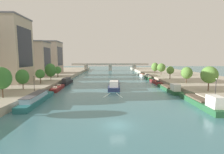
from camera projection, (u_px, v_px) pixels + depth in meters
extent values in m
plane|color=#42757F|center=(118.00, 125.00, 25.52)|extent=(400.00, 400.00, 0.00)
cube|color=#A89E89|center=(33.00, 78.00, 79.20)|extent=(36.00, 170.00, 1.70)
cube|color=#A89E89|center=(188.00, 78.00, 80.87)|extent=(36.00, 170.00, 1.70)
cube|color=#1E284C|center=(114.00, 85.00, 60.89)|extent=(4.92, 20.89, 1.15)
cube|color=#1E284C|center=(115.00, 81.00, 71.51)|extent=(3.75, 1.43, 0.94)
cube|color=#1E284C|center=(114.00, 83.00, 60.82)|extent=(5.00, 20.90, 0.06)
cube|color=white|center=(114.00, 84.00, 53.71)|extent=(3.12, 4.29, 1.95)
cube|color=black|center=(114.00, 82.00, 55.74)|extent=(2.33, 0.15, 0.55)
cube|color=brown|center=(114.00, 82.00, 62.85)|extent=(3.57, 10.92, 0.36)
cylinder|color=#232328|center=(116.00, 85.00, 54.56)|extent=(0.07, 0.07, 1.10)
cube|color=silver|center=(119.00, 95.00, 46.33)|extent=(1.71, 5.93, 0.03)
cube|color=silver|center=(107.00, 95.00, 46.43)|extent=(2.28, 5.79, 0.03)
cube|color=#23666B|center=(37.00, 101.00, 38.29)|extent=(3.22, 15.94, 1.17)
cube|color=#23666B|center=(49.00, 93.00, 46.50)|extent=(2.67, 1.32, 0.95)
cube|color=#23666B|center=(37.00, 98.00, 38.22)|extent=(3.28, 15.94, 0.06)
cube|color=#9EBCD6|center=(35.00, 96.00, 37.37)|extent=(2.56, 10.22, 1.15)
cube|color=#4C4C51|center=(35.00, 94.00, 37.29)|extent=(2.74, 10.53, 0.08)
cylinder|color=#232328|center=(29.00, 101.00, 33.45)|extent=(0.07, 0.07, 1.10)
cube|color=maroon|center=(58.00, 88.00, 54.11)|extent=(2.56, 10.13, 1.14)
cube|color=maroon|center=(62.00, 85.00, 59.43)|extent=(2.13, 1.32, 0.94)
cube|color=maroon|center=(57.00, 87.00, 54.04)|extent=(2.61, 10.13, 0.06)
cube|color=beige|center=(59.00, 85.00, 56.21)|extent=(1.13, 0.94, 0.40)
cube|color=beige|center=(55.00, 87.00, 51.22)|extent=(1.25, 1.14, 0.48)
cylinder|color=#232328|center=(56.00, 86.00, 51.00)|extent=(0.07, 0.07, 1.10)
cube|color=black|center=(67.00, 83.00, 66.49)|extent=(2.47, 11.06, 1.17)
cube|color=black|center=(71.00, 81.00, 72.28)|extent=(2.08, 1.30, 0.95)
cube|color=black|center=(67.00, 81.00, 66.41)|extent=(2.51, 11.06, 0.06)
cube|color=#38383D|center=(66.00, 80.00, 65.78)|extent=(1.97, 7.09, 1.44)
cube|color=#4C4C51|center=(66.00, 78.00, 65.69)|extent=(2.10, 7.30, 0.08)
cylinder|color=#232328|center=(65.00, 81.00, 63.07)|extent=(0.07, 0.07, 1.10)
cube|color=#235633|center=(200.00, 103.00, 36.24)|extent=(3.32, 15.88, 1.19)
cube|color=#235633|center=(184.00, 94.00, 44.42)|extent=(2.70, 1.34, 0.96)
cube|color=#235633|center=(200.00, 100.00, 36.17)|extent=(3.38, 15.88, 0.06)
cube|color=white|center=(215.00, 102.00, 30.70)|extent=(2.20, 3.23, 2.25)
cube|color=black|center=(211.00, 98.00, 32.24)|extent=(1.68, 0.09, 0.63)
cube|color=brown|center=(197.00, 98.00, 37.72)|extent=(2.45, 8.28, 0.36)
cylinder|color=#232328|center=(215.00, 104.00, 31.39)|extent=(0.07, 0.07, 1.10)
cube|color=#235633|center=(169.00, 89.00, 53.22)|extent=(2.75, 15.19, 0.95)
cube|color=#235633|center=(161.00, 85.00, 61.10)|extent=(2.58, 1.21, 0.84)
cube|color=#235633|center=(169.00, 88.00, 53.16)|extent=(2.80, 15.19, 0.06)
cube|color=white|center=(175.00, 87.00, 47.91)|extent=(2.04, 3.04, 2.08)
cube|color=black|center=(173.00, 85.00, 49.39)|extent=(1.63, 0.03, 0.58)
cube|color=brown|center=(167.00, 86.00, 54.65)|extent=(2.13, 7.90, 0.36)
cylinder|color=#232328|center=(176.00, 88.00, 48.58)|extent=(0.07, 0.07, 1.10)
cube|color=maroon|center=(156.00, 82.00, 69.24)|extent=(2.47, 12.88, 0.99)
cube|color=maroon|center=(152.00, 80.00, 75.95)|extent=(2.15, 1.25, 0.86)
cube|color=maroon|center=(156.00, 81.00, 69.18)|extent=(2.52, 12.88, 0.06)
cube|color=#38383D|center=(154.00, 79.00, 71.96)|extent=(1.13, 0.92, 0.40)
cube|color=#38383D|center=(158.00, 81.00, 65.58)|extent=(1.25, 1.12, 0.48)
cylinder|color=#232328|center=(159.00, 81.00, 65.29)|extent=(0.07, 0.07, 1.10)
cube|color=#235633|center=(148.00, 78.00, 82.50)|extent=(2.08, 10.27, 1.18)
cube|color=#235633|center=(146.00, 77.00, 87.92)|extent=(1.77, 1.29, 0.96)
cube|color=#235633|center=(148.00, 77.00, 82.43)|extent=(2.11, 10.27, 0.06)
cube|color=beige|center=(148.00, 76.00, 81.85)|extent=(1.66, 6.58, 1.15)
cube|color=#4C4C51|center=(148.00, 75.00, 81.78)|extent=(1.77, 6.78, 0.08)
cylinder|color=#232328|center=(150.00, 76.00, 79.31)|extent=(0.07, 0.07, 1.10)
cube|color=silver|center=(142.00, 75.00, 96.82)|extent=(2.56, 11.44, 1.29)
cube|color=silver|center=(140.00, 74.00, 102.80)|extent=(2.18, 1.32, 1.02)
cube|color=silver|center=(142.00, 74.00, 96.74)|extent=(2.61, 11.44, 0.06)
cube|color=#9E5133|center=(141.00, 73.00, 99.20)|extent=(1.15, 0.93, 0.40)
cube|color=#9E5133|center=(143.00, 74.00, 93.55)|extent=(1.27, 1.13, 0.48)
cylinder|color=#232328|center=(144.00, 74.00, 93.30)|extent=(0.07, 0.07, 1.10)
cylinder|color=brown|center=(2.00, 91.00, 36.47)|extent=(0.30, 0.30, 3.16)
ellipsoid|color=#387533|center=(1.00, 78.00, 36.12)|extent=(4.31, 4.31, 5.14)
cylinder|color=brown|center=(23.00, 85.00, 46.83)|extent=(0.26, 0.26, 2.49)
ellipsoid|color=#387533|center=(22.00, 77.00, 46.55)|extent=(3.66, 3.66, 4.37)
cylinder|color=brown|center=(40.00, 80.00, 57.55)|extent=(0.30, 0.30, 2.57)
ellipsoid|color=#387533|center=(40.00, 74.00, 57.30)|extent=(3.25, 3.25, 3.35)
cylinder|color=brown|center=(51.00, 77.00, 67.12)|extent=(0.24, 0.24, 2.62)
ellipsoid|color=#387533|center=(50.00, 70.00, 66.79)|extent=(4.64, 4.64, 5.63)
cylinder|color=brown|center=(58.00, 75.00, 76.78)|extent=(0.40, 0.40, 2.51)
ellipsoid|color=#387533|center=(58.00, 70.00, 76.52)|extent=(3.45, 3.45, 3.54)
cylinder|color=brown|center=(208.00, 85.00, 43.94)|extent=(0.31, 0.31, 3.28)
ellipsoid|color=#568438|center=(209.00, 75.00, 43.60)|extent=(4.41, 4.41, 4.69)
cylinder|color=brown|center=(186.00, 80.00, 58.01)|extent=(0.33, 0.33, 2.65)
ellipsoid|color=#568438|center=(187.00, 73.00, 57.72)|extent=(4.02, 4.02, 4.34)
cylinder|color=brown|center=(170.00, 75.00, 71.45)|extent=(0.37, 0.37, 2.85)
ellipsoid|color=#568438|center=(170.00, 70.00, 71.17)|extent=(3.38, 3.38, 3.55)
cylinder|color=brown|center=(161.00, 73.00, 85.63)|extent=(0.27, 0.27, 2.95)
ellipsoid|color=#568438|center=(161.00, 68.00, 85.31)|extent=(4.47, 4.47, 4.58)
cylinder|color=brown|center=(155.00, 71.00, 97.41)|extent=(0.32, 0.32, 2.51)
ellipsoid|color=#568438|center=(155.00, 67.00, 97.09)|extent=(4.30, 4.30, 5.22)
cylinder|color=black|center=(34.00, 83.00, 44.62)|extent=(0.11, 0.11, 4.19)
sphere|color=#EAE5C6|center=(34.00, 75.00, 44.36)|extent=(0.28, 0.28, 0.28)
cylinder|color=black|center=(34.00, 90.00, 44.85)|extent=(0.22, 0.22, 0.20)
cylinder|color=black|center=(216.00, 89.00, 36.06)|extent=(0.11, 0.11, 4.30)
sphere|color=#EAE5C6|center=(216.00, 79.00, 35.80)|extent=(0.28, 0.28, 0.28)
cylinder|color=black|center=(215.00, 98.00, 36.30)|extent=(0.22, 0.22, 0.20)
cube|color=#B2A38E|center=(5.00, 51.00, 58.30)|extent=(15.14, 12.42, 23.75)
cube|color=slate|center=(2.00, 17.00, 56.89)|extent=(15.60, 12.80, 0.50)
cube|color=#232833|center=(26.00, 48.00, 58.32)|extent=(0.04, 9.94, 14.25)
cube|color=#A89989|center=(32.00, 60.00, 78.78)|extent=(15.44, 10.76, 16.99)
cube|color=#565B66|center=(31.00, 42.00, 77.77)|extent=(15.91, 11.08, 0.50)
cube|color=#232833|center=(48.00, 58.00, 78.85)|extent=(0.04, 8.61, 10.20)
cube|color=#A89989|center=(47.00, 58.00, 98.65)|extent=(15.89, 12.68, 19.04)
cube|color=#565B66|center=(47.00, 42.00, 97.52)|extent=(16.36, 13.06, 0.50)
cube|color=#232833|center=(60.00, 56.00, 98.71)|extent=(0.04, 10.14, 11.43)
cube|color=#9E998E|center=(110.00, 65.00, 138.36)|extent=(66.61, 4.40, 0.60)
cube|color=#9E998E|center=(110.00, 64.00, 136.29)|extent=(66.61, 0.30, 0.90)
cube|color=#9E998E|center=(110.00, 64.00, 140.26)|extent=(66.61, 0.30, 0.90)
cube|color=#9E998E|center=(86.00, 68.00, 138.24)|extent=(2.80, 3.60, 5.08)
cube|color=#9E998E|center=(110.00, 68.00, 138.69)|extent=(2.80, 3.60, 5.08)
cube|color=#9E998E|center=(134.00, 68.00, 139.14)|extent=(2.80, 3.60, 5.08)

